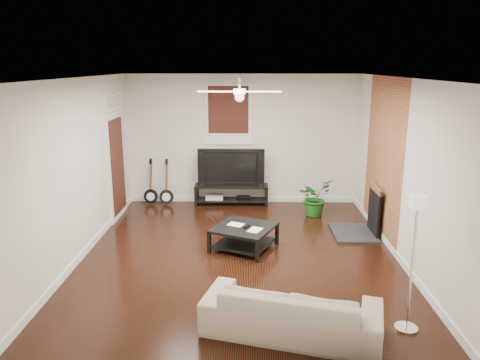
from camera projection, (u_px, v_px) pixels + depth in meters
name	position (u px, v px, depth m)	size (l,w,h in m)	color
room	(239.00, 171.00, 7.16)	(5.01, 6.01, 2.81)	black
brick_accent	(383.00, 158.00, 8.08)	(0.02, 2.20, 2.80)	#9C5532
fireplace	(363.00, 210.00, 8.32)	(0.80, 1.10, 0.92)	black
window_back	(228.00, 114.00, 9.91)	(1.00, 0.06, 1.30)	black
door_left	(116.00, 156.00, 9.09)	(0.08, 1.00, 2.50)	white
tv_stand	(231.00, 195.00, 10.15)	(1.59, 0.42, 0.44)	black
tv	(231.00, 166.00, 10.01)	(1.42, 0.19, 0.82)	black
coffee_table	(244.00, 237.00, 7.73)	(0.91, 0.91, 0.38)	black
sofa	(291.00, 310.00, 5.26)	(1.99, 0.78, 0.58)	tan
floor_lamp	(412.00, 265.00, 5.21)	(0.27, 0.27, 1.63)	silver
potted_plant	(315.00, 197.00, 9.39)	(0.68, 0.59, 0.75)	#1E611B
guitar_left	(150.00, 182.00, 10.08)	(0.31, 0.22, 1.01)	black
guitar_right	(166.00, 183.00, 10.05)	(0.31, 0.22, 1.01)	black
ceiling_fan	(239.00, 92.00, 6.87)	(1.24, 1.24, 0.32)	white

